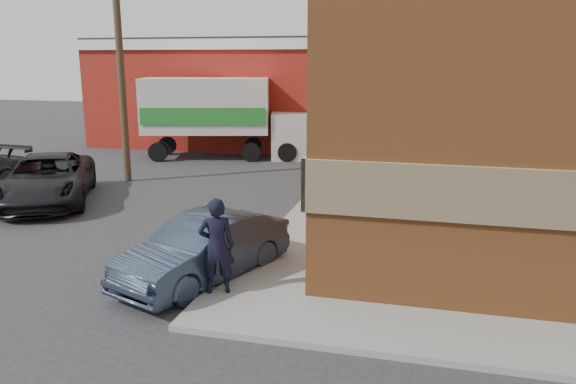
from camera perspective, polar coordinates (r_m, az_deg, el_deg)
The scene contains 8 objects.
ground at distance 11.45m, azimuth -5.70°, elevation -10.21°, with size 90.00×90.00×0.00m, color #28282B.
sidewalk_west at distance 19.60m, azimuth 5.00°, elevation 0.03°, with size 1.80×18.00×0.12m, color gray.
warehouse at distance 31.41m, azimuth -3.58°, elevation 10.15°, with size 16.30×8.30×5.60m.
utility_pole at distance 21.90m, azimuth -16.72°, elevation 13.30°, with size 2.00×0.26×9.00m.
man at distance 10.91m, azimuth -7.27°, elevation -5.44°, with size 0.69×0.45×1.90m, color black.
sedan at distance 11.96m, azimuth -8.48°, elevation -5.74°, with size 1.45×4.15×1.37m, color #2A3446.
suv_a at distance 19.76m, azimuth -23.30°, elevation 1.21°, with size 2.57×5.58×1.55m, color black.
box_truck at distance 26.48m, azimuth -6.72°, elevation 8.03°, with size 7.83×4.02×3.71m.
Camera 1 is at (3.69, -9.83, 4.57)m, focal length 35.00 mm.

